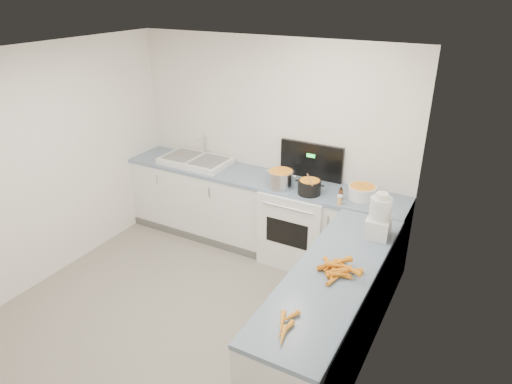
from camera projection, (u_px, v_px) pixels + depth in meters
The scene contains 19 objects.
floor at pixel (174, 326), 4.42m from camera, with size 3.50×4.00×0.00m, color gray, non-canonical shape.
ceiling at pixel (149, 61), 3.37m from camera, with size 3.50×4.00×0.00m, color white, non-canonical shape.
wall_back at pixel (270, 144), 5.48m from camera, with size 3.50×2.50×0.00m, color white, non-canonical shape.
wall_left at pixel (29, 173), 4.65m from camera, with size 4.00×2.50×0.00m, color white, non-canonical shape.
wall_right at pixel (364, 267), 3.13m from camera, with size 4.00×2.50×0.00m, color white, non-canonical shape.
counter_back at pixel (258, 212), 5.57m from camera, with size 3.50×0.62×0.94m.
counter_right at pixel (330, 317), 3.82m from camera, with size 0.62×2.20×0.94m.
stove at pixel (299, 223), 5.32m from camera, with size 0.76×0.65×1.36m.
sink at pixel (196, 161), 5.75m from camera, with size 0.86×0.52×0.31m.
steel_pot at pixel (281, 180), 5.06m from camera, with size 0.29×0.29×0.22m, color silver.
black_pot at pixel (309, 188), 4.91m from camera, with size 0.25×0.25×0.18m, color black.
wooden_spoon at pixel (310, 180), 4.87m from camera, with size 0.01×0.01×0.32m, color #AD7A47.
mixing_bowl at pixel (362, 192), 4.82m from camera, with size 0.30×0.30×0.14m, color white.
extract_bottle at pixel (341, 195), 4.78m from camera, with size 0.05×0.05×0.12m, color #593319.
spice_jar at pixel (340, 201), 4.69m from camera, with size 0.05×0.05×0.09m, color #E5B266.
food_processor at pixel (379, 218), 4.05m from camera, with size 0.22×0.26×0.42m.
carrot_pile at pixel (338, 269), 3.59m from camera, with size 0.37×0.46×0.09m.
peeled_carrots at pixel (285, 326), 3.02m from camera, with size 0.16×0.36×0.04m.
peelings at pixel (180, 154), 5.84m from camera, with size 0.21×0.28×0.01m.
Camera 1 is at (2.36, -2.66, 3.03)m, focal length 32.00 mm.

